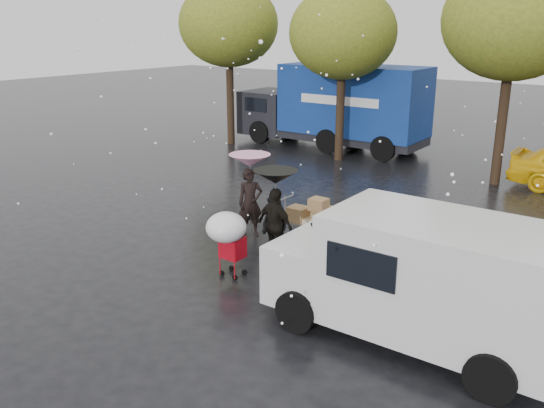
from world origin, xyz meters
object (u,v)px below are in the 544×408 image
Objects in this scene: person_black at (276,225)px; shopping_cart at (227,231)px; vendor_cart at (314,217)px; white_van at (422,277)px; blue_truck at (336,107)px; person_pink at (250,203)px.

person_black is 1.17× the size of shopping_cart.
vendor_cart is 0.31× the size of white_van.
shopping_cart is 0.18× the size of blue_truck.
vendor_cart is (0.20, 1.27, -0.13)m from person_black.
person_black is at bearing -65.84° from blue_truck.
person_black is at bearing 79.09° from shopping_cart.
person_pink reaches higher than vendor_cart.
white_van reaches higher than person_pink.
person_pink is 1.19× the size of shopping_cart.
white_van is at bearing -76.36° from person_pink.
person_pink is 0.35× the size of white_van.
shopping_cart is (-0.26, -1.35, 0.21)m from person_black.
shopping_cart reaches higher than vendor_cart.
shopping_cart is (1.19, -2.28, 0.19)m from person_pink.
person_pink is at bearing -23.07° from person_black.
shopping_cart is 4.20m from white_van.
white_van is at bearing -54.76° from blue_truck.
vendor_cart is at bearing -62.36° from blue_truck.
person_black reaches higher than vendor_cart.
person_pink is 1.69m from vendor_cart.
white_van is (5.38, -2.28, 0.29)m from person_pink.
person_black is 0.35× the size of white_van.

